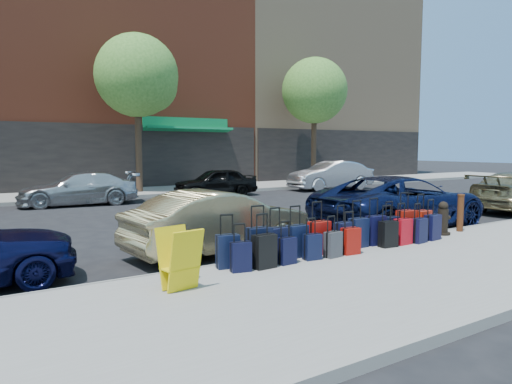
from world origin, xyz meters
TOP-DOWN VIEW (x-y plane):
  - ground at (0.00, 0.00)m, footprint 120.00×120.00m
  - sidewalk_near at (0.00, -6.50)m, footprint 60.00×4.00m
  - sidewalk_far at (0.00, 10.00)m, footprint 60.00×4.00m
  - curb_near at (0.00, -4.48)m, footprint 60.00×0.08m
  - curb_far at (0.00, 7.98)m, footprint 60.00×0.08m
  - building_center at (0.00, 17.99)m, footprint 17.00×12.85m
  - building_right at (16.00, 17.99)m, footprint 15.00×12.12m
  - tree_center at (0.64, 9.50)m, footprint 3.80×3.80m
  - tree_right at (11.14, 9.50)m, footprint 3.80×3.80m
  - suitcase_front_0 at (-2.54, -4.79)m, footprint 0.42×0.28m
  - suitcase_front_1 at (-1.92, -4.83)m, footprint 0.45×0.28m
  - suitcase_front_2 at (-1.53, -4.82)m, footprint 0.43×0.27m
  - suitcase_front_3 at (-1.06, -4.80)m, footprint 0.41×0.23m
  - suitcase_front_4 at (-0.55, -4.83)m, footprint 0.44×0.26m
  - suitcase_front_5 at (0.07, -4.83)m, footprint 0.41×0.28m
  - suitcase_front_6 at (0.54, -4.79)m, footprint 0.41×0.23m
  - suitcase_front_7 at (1.02, -4.80)m, footprint 0.42×0.24m
  - suitcase_front_8 at (1.54, -4.76)m, footprint 0.38×0.22m
  - suitcase_front_9 at (2.00, -4.80)m, footprint 0.45×0.25m
  - suitcase_front_10 at (2.52, -4.83)m, footprint 0.43×0.26m
  - suitcase_back_0 at (-2.47, -5.10)m, footprint 0.37×0.26m
  - suitcase_back_1 at (-2.02, -5.13)m, footprint 0.41×0.25m
  - suitcase_back_2 at (-1.53, -5.12)m, footprint 0.33×0.21m
  - suitcase_back_3 at (-0.94, -5.10)m, footprint 0.34×0.22m
  - suitcase_back_4 at (-0.49, -5.17)m, footprint 0.35×0.22m
  - suitcase_back_5 at (-0.03, -5.16)m, footprint 0.37×0.23m
  - suitcase_back_7 at (1.07, -5.11)m, footprint 0.39×0.25m
  - suitcase_back_8 at (1.55, -5.09)m, footprint 0.37×0.22m
  - suitcase_back_9 at (1.98, -5.16)m, footprint 0.39×0.26m
  - suitcase_back_10 at (2.51, -5.11)m, footprint 0.41×0.26m
  - fire_hydrant at (3.24, -4.84)m, footprint 0.41×0.36m
  - bollard at (3.97, -4.80)m, footprint 0.17×0.17m
  - display_rack at (-3.70, -5.47)m, footprint 0.58×0.62m
  - car_near_1 at (-1.83, -3.16)m, footprint 4.16×1.87m
  - car_near_2 at (3.75, -3.15)m, footprint 5.22×2.43m
  - car_far_1 at (-2.72, 6.88)m, footprint 4.55×2.22m
  - car_far_2 at (3.22, 6.96)m, footprint 3.90×1.87m
  - car_far_3 at (9.83, 6.63)m, footprint 4.68×1.90m

SIDE VIEW (x-z plane):
  - ground at x=0.00m, z-range 0.00..0.00m
  - sidewalk_near at x=0.00m, z-range 0.00..0.15m
  - sidewalk_far at x=0.00m, z-range 0.00..0.15m
  - curb_near at x=0.00m, z-range 0.00..0.15m
  - curb_far at x=0.00m, z-range 0.00..0.15m
  - suitcase_back_2 at x=-1.53m, z-range 0.01..0.78m
  - suitcase_back_3 at x=-0.94m, z-range 0.00..0.78m
  - suitcase_back_4 at x=-0.49m, z-range 0.00..0.79m
  - suitcase_back_0 at x=-2.47m, z-range 0.00..0.81m
  - suitcase_back_5 at x=-0.03m, z-range -0.01..0.83m
  - suitcase_back_9 at x=1.98m, z-range -0.01..0.85m
  - suitcase_back_7 at x=1.07m, z-range -0.02..0.86m
  - suitcase_back_8 at x=1.55m, z-range -0.02..0.87m
  - suitcase_front_8 at x=1.54m, z-range -0.02..0.87m
  - suitcase_back_10 at x=2.51m, z-range -0.02..0.89m
  - suitcase_front_5 at x=0.07m, z-range -0.02..0.89m
  - suitcase_front_0 at x=-2.54m, z-range -0.02..0.91m
  - suitcase_back_1 at x=-2.02m, z-range -0.03..0.91m
  - suitcase_front_3 at x=-1.06m, z-range -0.03..0.94m
  - suitcase_front_6 at x=0.54m, z-range -0.03..0.94m
  - suitcase_front_2 at x=-1.53m, z-range -0.03..0.95m
  - suitcase_front_7 at x=1.02m, z-range -0.04..0.96m
  - suitcase_front_10 at x=2.52m, z-range -0.04..0.97m
  - suitcase_front_4 at x=-0.55m, z-range -0.04..0.99m
  - suitcase_front_1 at x=-1.92m, z-range -0.04..1.00m
  - suitcase_front_9 at x=2.00m, z-range -0.05..1.02m
  - fire_hydrant at x=3.24m, z-range 0.12..0.91m
  - display_rack at x=-3.70m, z-range 0.14..1.04m
  - bollard at x=3.97m, z-range 0.16..1.09m
  - car_far_1 at x=-2.72m, z-range 0.00..1.28m
  - car_far_2 at x=3.22m, z-range 0.00..1.28m
  - car_near_1 at x=-1.83m, z-range 0.00..1.33m
  - car_near_2 at x=3.75m, z-range 0.00..1.45m
  - car_far_3 at x=9.83m, z-range 0.00..1.51m
  - tree_center at x=0.64m, z-range 1.78..9.05m
  - tree_right at x=11.14m, z-range 1.78..9.05m
  - building_right at x=16.00m, z-range -0.02..17.98m
  - building_center at x=0.00m, z-range -0.02..19.98m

